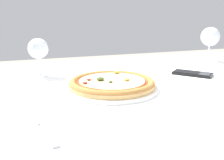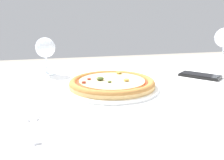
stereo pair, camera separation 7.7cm
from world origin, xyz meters
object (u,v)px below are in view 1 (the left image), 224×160
object	(u,v)px
wine_glass_far_right	(210,37)
cell_phone	(193,74)
dining_table	(162,107)
pizza_plate	(112,84)
fork	(45,127)
wine_glass_far_left	(38,50)

from	to	relation	value
wine_glass_far_right	cell_phone	distance (m)	0.36
dining_table	pizza_plate	size ratio (longest dim) A/B	4.88
fork	wine_glass_far_left	size ratio (longest dim) A/B	1.19
dining_table	wine_glass_far_right	xyz separation A→B (m)	(0.44, 0.31, 0.19)
pizza_plate	wine_glass_far_left	world-z (taller)	wine_glass_far_left
fork	cell_phone	distance (m)	0.64
dining_table	fork	size ratio (longest dim) A/B	8.29
cell_phone	fork	bearing A→B (deg)	-153.65
wine_glass_far_left	cell_phone	size ratio (longest dim) A/B	0.91
wine_glass_far_left	wine_glass_far_right	distance (m)	0.82
fork	wine_glass_far_left	bearing A→B (deg)	87.25
dining_table	wine_glass_far_left	distance (m)	0.49
dining_table	fork	xyz separation A→B (m)	(-0.40, -0.20, 0.08)
cell_phone	wine_glass_far_right	bearing A→B (deg)	40.66
wine_glass_far_left	cell_phone	distance (m)	0.59
dining_table	wine_glass_far_left	size ratio (longest dim) A/B	9.90
pizza_plate	wine_glass_far_right	bearing A→B (deg)	25.80
wine_glass_far_right	pizza_plate	bearing A→B (deg)	-154.20
wine_glass_far_right	cell_phone	bearing A→B (deg)	-139.34
wine_glass_far_left	cell_phone	bearing A→B (deg)	-18.11
pizza_plate	cell_phone	distance (m)	0.36
dining_table	pizza_plate	distance (m)	0.20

